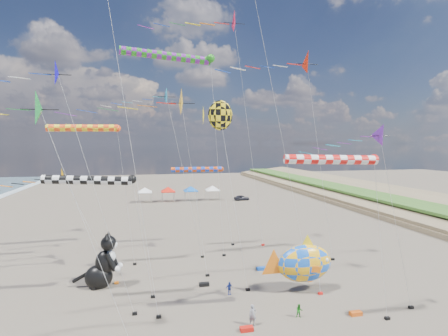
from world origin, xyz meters
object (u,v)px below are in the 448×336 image
fish_inflatable (304,263)px  child_green (299,311)px  cat_inflatable (102,259)px  parked_car (242,198)px  person_adult (253,315)px  child_blue (229,288)px

fish_inflatable → child_green: 5.23m
cat_inflatable → fish_inflatable: (17.17, -4.96, 0.01)m
cat_inflatable → parked_car: bearing=68.0°
parked_car → fish_inflatable: bearing=164.4°
cat_inflatable → child_green: (14.77, -9.17, -1.97)m
cat_inflatable → person_adult: cat_inflatable is taller
fish_inflatable → parked_car: size_ratio=1.85×
person_adult → child_blue: person_adult is taller
person_adult → cat_inflatable: bearing=138.7°
child_blue → parked_car: size_ratio=0.32×
cat_inflatable → parked_car: (25.31, 43.10, -1.88)m
person_adult → child_blue: bearing=93.4°
person_adult → child_blue: (-0.39, 5.27, -0.19)m
parked_car → person_adult: bearing=158.9°
fish_inflatable → person_adult: (-6.09, -4.51, -1.73)m
person_adult → child_green: (3.69, 0.30, -0.25)m
person_adult → parked_car: person_adult is taller
fish_inflatable → parked_car: (8.14, 48.06, -1.89)m
cat_inflatable → child_blue: (10.69, -4.20, -1.92)m
person_adult → child_green: size_ratio=1.48×
parked_car → child_green: bearing=162.6°
child_green → child_blue: child_blue is taller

